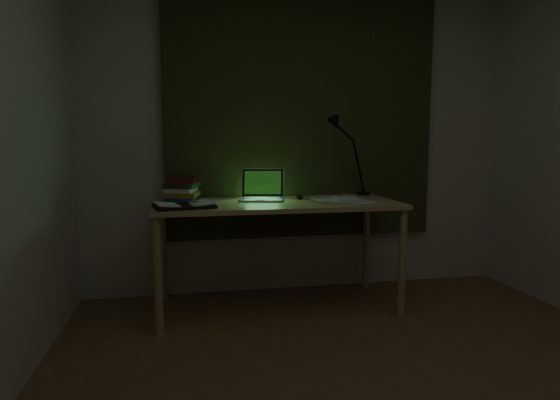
% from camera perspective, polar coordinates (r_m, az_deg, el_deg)
% --- Properties ---
extents(wall_back, '(3.50, 0.00, 2.50)m').
position_cam_1_polar(wall_back, '(3.86, 2.63, 7.49)').
color(wall_back, silver).
rests_on(wall_back, ground).
extents(curtain, '(2.20, 0.06, 2.00)m').
position_cam_1_polar(curtain, '(3.83, 2.79, 10.49)').
color(curtain, '#2E3118').
rests_on(curtain, wall_back).
extents(desk, '(1.74, 0.76, 0.79)m').
position_cam_1_polar(desk, '(3.45, -0.39, -6.76)').
color(desk, tan).
rests_on(desk, floor).
extents(laptop, '(0.40, 0.43, 0.23)m').
position_cam_1_polar(laptop, '(3.43, -2.26, 1.86)').
color(laptop, silver).
rests_on(laptop, desk).
extents(open_textbook, '(0.43, 0.34, 0.03)m').
position_cam_1_polar(open_textbook, '(3.12, -11.62, -0.63)').
color(open_textbook, silver).
rests_on(open_textbook, desk).
extents(book_stack, '(0.27, 0.30, 0.17)m').
position_cam_1_polar(book_stack, '(3.50, -11.84, 1.31)').
color(book_stack, silver).
rests_on(book_stack, desk).
extents(loose_papers, '(0.45, 0.47, 0.02)m').
position_cam_1_polar(loose_papers, '(3.46, 7.20, 0.10)').
color(loose_papers, silver).
rests_on(loose_papers, desk).
extents(mouse, '(0.07, 0.10, 0.03)m').
position_cam_1_polar(mouse, '(3.51, 2.36, 0.34)').
color(mouse, black).
rests_on(mouse, desk).
extents(sticky_yellow, '(0.08, 0.08, 0.01)m').
position_cam_1_polar(sticky_yellow, '(3.81, 8.03, 0.67)').
color(sticky_yellow, gold).
rests_on(sticky_yellow, desk).
extents(sticky_pink, '(0.08, 0.08, 0.01)m').
position_cam_1_polar(sticky_pink, '(3.73, 7.82, 0.54)').
color(sticky_pink, '#CF508D').
rests_on(sticky_pink, desk).
extents(desk_lamp, '(0.40, 0.31, 0.59)m').
position_cam_1_polar(desk_lamp, '(3.86, 10.26, 4.98)').
color(desk_lamp, black).
rests_on(desk_lamp, desk).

